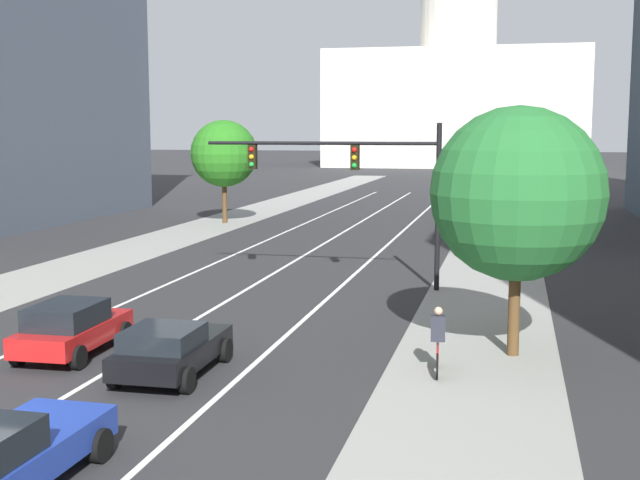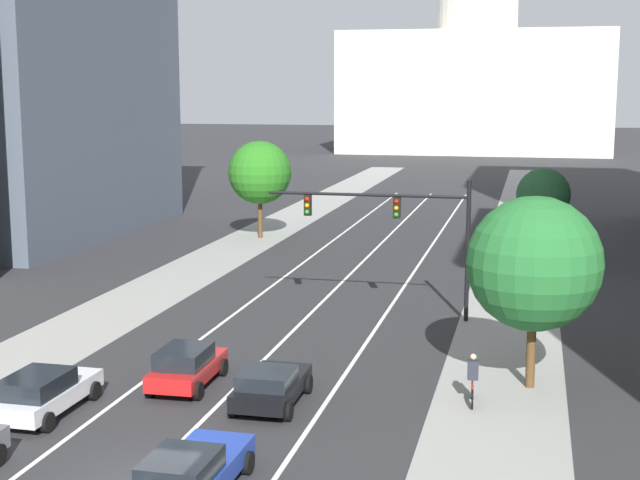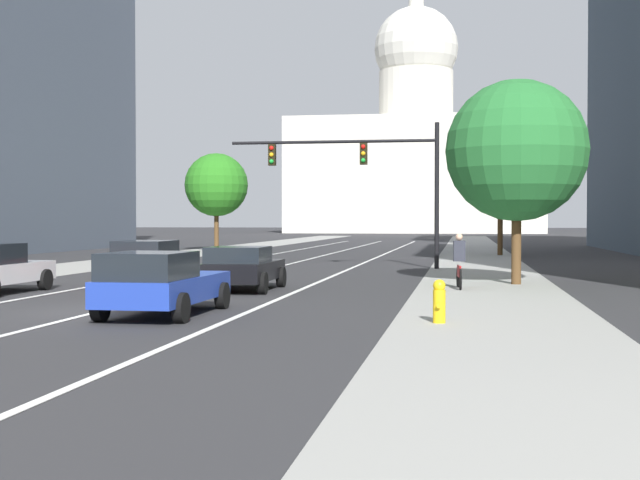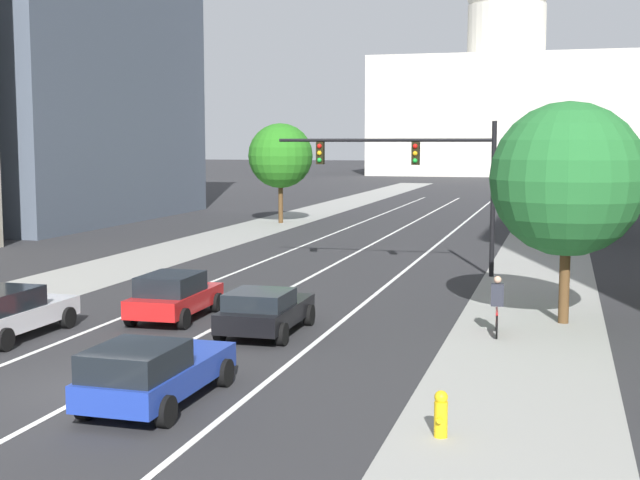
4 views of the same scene
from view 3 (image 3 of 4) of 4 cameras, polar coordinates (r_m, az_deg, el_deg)
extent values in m
plane|color=#2B2B2D|center=(59.85, 1.33, -0.75)|extent=(400.00, 400.00, 0.00)
cube|color=gray|center=(57.00, -8.47, -0.86)|extent=(4.43, 130.00, 0.01)
cube|color=gray|center=(54.27, 10.13, -0.98)|extent=(4.43, 130.00, 0.01)
cube|color=white|center=(45.82, -5.56, -1.37)|extent=(0.16, 90.00, 0.01)
cube|color=white|center=(45.05, -1.33, -1.41)|extent=(0.16, 90.00, 0.01)
cube|color=white|center=(44.55, 3.02, -1.44)|extent=(0.16, 90.00, 0.01)
cube|color=beige|center=(154.80, 6.26, 4.09)|extent=(42.93, 24.53, 19.47)
cylinder|color=beige|center=(156.14, 6.27, 9.28)|extent=(12.94, 12.94, 8.79)
sphere|color=beige|center=(157.53, 6.28, 12.31)|extent=(14.61, 14.61, 14.61)
cylinder|color=beige|center=(158.92, 6.29, 14.64)|extent=(2.63, 2.63, 3.65)
cube|color=black|center=(26.69, -5.03, -2.00)|extent=(1.86, 4.06, 0.56)
cube|color=black|center=(26.08, -5.35, -0.95)|extent=(1.69, 1.88, 0.47)
cylinder|color=black|center=(28.26, -6.16, -2.39)|extent=(0.23, 0.64, 0.64)
cylinder|color=black|center=(27.85, -2.54, -2.43)|extent=(0.23, 0.64, 0.64)
cylinder|color=black|center=(25.62, -7.74, -2.77)|extent=(0.23, 0.64, 0.64)
cylinder|color=black|center=(25.16, -3.77, -2.83)|extent=(0.23, 0.64, 0.64)
cylinder|color=black|center=(27.94, -17.48, -2.48)|extent=(0.22, 0.64, 0.64)
cube|color=#1E389E|center=(19.97, -10.05, -3.12)|extent=(1.83, 4.43, 0.56)
cube|color=black|center=(18.96, -11.14, -1.65)|extent=(1.66, 2.08, 0.57)
cylinder|color=black|center=(21.70, -10.89, -3.51)|extent=(0.23, 0.64, 0.64)
cylinder|color=black|center=(21.14, -6.39, -3.62)|extent=(0.23, 0.64, 0.64)
cylinder|color=black|center=(18.95, -14.14, -4.22)|extent=(0.23, 0.64, 0.64)
cylinder|color=black|center=(18.29, -9.05, -4.39)|extent=(0.23, 0.64, 0.64)
cube|color=red|center=(28.85, -11.07, -1.77)|extent=(1.79, 4.05, 0.56)
cube|color=black|center=(28.52, -11.30, -0.64)|extent=(1.61, 2.19, 0.60)
cylinder|color=black|center=(30.44, -11.74, -2.14)|extent=(0.23, 0.64, 0.64)
cylinder|color=black|center=(29.90, -8.66, -2.19)|extent=(0.23, 0.64, 0.64)
cylinder|color=black|center=(27.89, -13.65, -2.46)|extent=(0.23, 0.64, 0.64)
cylinder|color=black|center=(27.31, -10.32, -2.53)|extent=(0.23, 0.64, 0.64)
cylinder|color=black|center=(38.55, 7.62, 2.87)|extent=(0.20, 0.20, 6.41)
cylinder|color=black|center=(39.11, 0.84, 6.42)|extent=(9.20, 0.14, 0.14)
cube|color=black|center=(38.88, 2.86, 5.63)|extent=(0.32, 0.28, 0.96)
sphere|color=red|center=(38.76, 2.83, 6.09)|extent=(0.20, 0.20, 0.20)
sphere|color=orange|center=(38.73, 2.83, 5.65)|extent=(0.20, 0.20, 0.20)
sphere|color=green|center=(38.71, 2.83, 5.21)|extent=(0.20, 0.20, 0.20)
cube|color=black|center=(39.56, -3.14, 5.56)|extent=(0.32, 0.28, 0.96)
sphere|color=red|center=(39.44, -3.19, 6.01)|extent=(0.20, 0.20, 0.20)
sphere|color=orange|center=(39.42, -3.19, 5.57)|extent=(0.20, 0.20, 0.20)
sphere|color=green|center=(39.40, -3.19, 5.14)|extent=(0.20, 0.20, 0.20)
cylinder|color=yellow|center=(18.22, 7.78, -4.32)|extent=(0.26, 0.26, 0.70)
sphere|color=yellow|center=(18.18, 7.78, -2.97)|extent=(0.26, 0.26, 0.26)
cylinder|color=yellow|center=(18.05, 7.77, -4.26)|extent=(0.10, 0.12, 0.10)
cylinder|color=black|center=(26.95, 9.14, -2.55)|extent=(0.10, 0.66, 0.66)
cylinder|color=black|center=(27.98, 8.97, -2.41)|extent=(0.10, 0.66, 0.66)
cube|color=#A51919|center=(27.45, 9.06, -2.02)|extent=(0.14, 1.00, 0.36)
cube|color=#262833|center=(27.37, 9.07, -0.71)|extent=(0.38, 0.31, 0.64)
sphere|color=tan|center=(27.43, 9.06, 0.19)|extent=(0.22, 0.22, 0.22)
cylinder|color=#51381E|center=(29.66, 12.68, -0.15)|extent=(0.32, 0.32, 2.80)
sphere|color=#23662D|center=(29.74, 12.71, 5.71)|extent=(4.69, 4.69, 4.69)
cylinder|color=#51381E|center=(61.44, -6.77, 0.72)|extent=(0.32, 0.32, 3.07)
sphere|color=#27721C|center=(61.49, -6.77, 3.59)|extent=(4.41, 4.41, 4.41)
cylinder|color=#51381E|center=(54.39, 11.66, 0.56)|extent=(0.32, 0.32, 2.94)
sphere|color=#275A31|center=(54.42, 11.67, 3.31)|extent=(3.24, 3.24, 3.24)
camera|label=1|loc=(8.04, 22.91, 30.89)|focal=46.74mm
camera|label=2|loc=(8.75, 157.04, 69.56)|focal=51.68mm
camera|label=4|loc=(4.33, 47.98, 53.32)|focal=49.10mm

